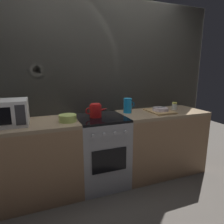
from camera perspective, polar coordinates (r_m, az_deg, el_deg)
The scene contains 11 objects.
ground_plane at distance 2.76m, azimuth -3.03°, elevation -19.90°, with size 8.00×8.00×0.00m, color #47423D.
back_wall at distance 2.65m, azimuth -5.48°, elevation 6.44°, with size 3.60×0.05×2.40m.
counter_left at distance 2.46m, azimuth -24.16°, elevation -13.39°, with size 1.20×0.60×0.90m.
stove_unit at distance 2.55m, azimuth -3.13°, elevation -11.33°, with size 0.60×0.63×0.90m.
counter_right at distance 2.92m, azimuth 14.09°, elevation -8.46°, with size 1.20×0.60×0.90m.
microwave at distance 2.29m, azimuth -29.31°, elevation -0.23°, with size 0.46×0.35×0.27m.
kettle at distance 2.38m, azimuth -4.88°, elevation 0.42°, with size 0.28×0.15×0.17m.
mixing_bowl at distance 2.23m, azimuth -13.01°, elevation -1.77°, with size 0.20×0.20×0.08m, color #B7D166.
pitcher at distance 2.61m, azimuth 4.67°, elevation 1.94°, with size 0.16×0.11×0.20m.
dish_pile at distance 2.75m, azimuth 14.01°, elevation 0.50°, with size 0.30×0.40×0.07m.
spice_jar at distance 2.99m, azimuth 18.03°, elevation 1.74°, with size 0.08×0.08×0.10m.
Camera 1 is at (-0.70, -2.22, 1.47)m, focal length 30.84 mm.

